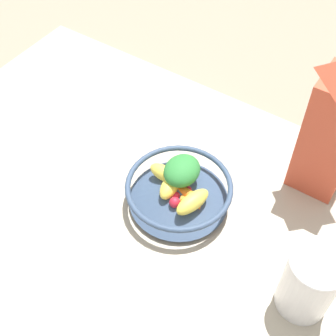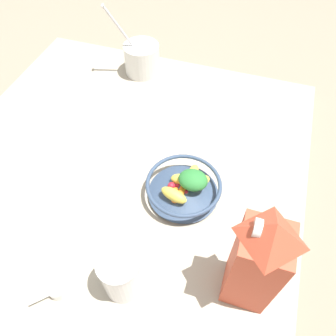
{
  "view_description": "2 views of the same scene",
  "coord_description": "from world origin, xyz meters",
  "px_view_note": "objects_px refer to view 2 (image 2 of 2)",
  "views": [
    {
      "loc": [
        0.32,
        -0.23,
        0.72
      ],
      "look_at": [
        0.04,
        0.18,
        0.12
      ],
      "focal_mm": 50.0,
      "sensor_mm": 36.0,
      "label": 1
    },
    {
      "loc": [
        0.51,
        0.29,
        0.74
      ],
      "look_at": [
        0.06,
        0.15,
        0.12
      ],
      "focal_mm": 35.0,
      "sensor_mm": 36.0,
      "label": 2
    }
  ],
  "objects_px": {
    "fruit_bowl": "(185,187)",
    "drinking_cup": "(121,274)",
    "milk_carton": "(257,261)",
    "yogurt_tub": "(142,57)"
  },
  "relations": [
    {
      "from": "milk_carton",
      "to": "drinking_cup",
      "type": "xyz_separation_m",
      "value": [
        0.07,
        -0.24,
        -0.08
      ]
    },
    {
      "from": "milk_carton",
      "to": "drinking_cup",
      "type": "bearing_deg",
      "value": -72.89
    },
    {
      "from": "fruit_bowl",
      "to": "drinking_cup",
      "type": "bearing_deg",
      "value": -12.4
    },
    {
      "from": "fruit_bowl",
      "to": "milk_carton",
      "type": "xyz_separation_m",
      "value": [
        0.19,
        0.18,
        0.11
      ]
    },
    {
      "from": "milk_carton",
      "to": "yogurt_tub",
      "type": "bearing_deg",
      "value": -143.55
    },
    {
      "from": "fruit_bowl",
      "to": "yogurt_tub",
      "type": "height_order",
      "value": "yogurt_tub"
    },
    {
      "from": "fruit_bowl",
      "to": "drinking_cup",
      "type": "xyz_separation_m",
      "value": [
        0.26,
        -0.06,
        0.03
      ]
    },
    {
      "from": "yogurt_tub",
      "to": "drinking_cup",
      "type": "xyz_separation_m",
      "value": [
        0.71,
        0.23,
        0.01
      ]
    },
    {
      "from": "milk_carton",
      "to": "drinking_cup",
      "type": "distance_m",
      "value": 0.26
    },
    {
      "from": "yogurt_tub",
      "to": "drinking_cup",
      "type": "height_order",
      "value": "yogurt_tub"
    }
  ]
}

